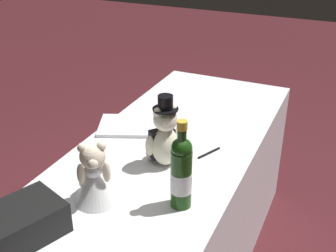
# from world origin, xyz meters

# --- Properties ---
(reception_table) EXTENTS (1.83, 0.74, 0.74)m
(reception_table) POSITION_xyz_m (0.00, 0.00, 0.37)
(reception_table) COLOR white
(reception_table) RESTS_ON ground_plane
(teddy_bear_groom) EXTENTS (0.15, 0.15, 0.30)m
(teddy_bear_groom) POSITION_xyz_m (0.13, 0.04, 0.86)
(teddy_bear_groom) COLOR beige
(teddy_bear_groom) RESTS_ON reception_table
(teddy_bear_bride) EXTENTS (0.21, 0.19, 0.24)m
(teddy_bear_bride) POSITION_xyz_m (0.46, -0.08, 0.84)
(teddy_bear_bride) COLOR white
(teddy_bear_bride) RESTS_ON reception_table
(champagne_bottle) EXTENTS (0.08, 0.08, 0.33)m
(champagne_bottle) POSITION_xyz_m (0.37, 0.22, 0.88)
(champagne_bottle) COLOR #1A4312
(champagne_bottle) RESTS_ON reception_table
(signing_pen) EXTENTS (0.13, 0.06, 0.01)m
(signing_pen) POSITION_xyz_m (-0.02, 0.19, 0.74)
(signing_pen) COLOR black
(signing_pen) RESTS_ON reception_table
(gift_case_black) EXTENTS (0.35, 0.28, 0.11)m
(gift_case_black) POSITION_xyz_m (0.75, -0.19, 0.79)
(gift_case_black) COLOR black
(gift_case_black) RESTS_ON reception_table
(guestbook) EXTENTS (0.32, 0.37, 0.02)m
(guestbook) POSITION_xyz_m (-0.09, -0.24, 0.75)
(guestbook) COLOR white
(guestbook) RESTS_ON reception_table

